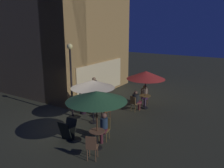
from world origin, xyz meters
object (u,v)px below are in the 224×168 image
at_px(cafe_chair_2, 92,146).
at_px(patron_seated_0, 103,125).
at_px(cafe_chair_1, 105,127).
at_px(cafe_table_1, 97,137).
at_px(patron_seated_1, 145,94).
at_px(menu_sandwich_board, 68,130).
at_px(cafe_chair_0, 107,108).
at_px(patio_umbrella_0, 93,84).
at_px(cafe_chair_4, 134,102).
at_px(patron_seated_2, 136,99).
at_px(cafe_chair_3, 144,95).
at_px(cafe_table_0, 93,113).
at_px(street_lamp_near_corner, 71,69).
at_px(cafe_table_2, 145,99).
at_px(patio_umbrella_1, 96,96).
at_px(patio_umbrella_2, 146,75).
at_px(patron_standing_3, 83,99).
at_px(patron_standing_4, 94,92).

distance_m(cafe_chair_2, patron_seated_0, 1.50).
bearing_deg(cafe_chair_1, cafe_chair_2, 5.01).
distance_m(cafe_table_1, patron_seated_1, 5.74).
height_order(menu_sandwich_board, cafe_chair_0, cafe_chair_0).
xyz_separation_m(patio_umbrella_0, cafe_chair_0, (0.75, -0.33, -1.40)).
bearing_deg(cafe_chair_0, cafe_chair_4, -178.89).
bearing_deg(patron_seated_2, cafe_chair_1, -152.67).
xyz_separation_m(cafe_chair_0, cafe_chair_3, (3.18, -0.68, -0.03)).
relative_size(cafe_chair_2, patron_seated_0, 0.80).
relative_size(cafe_table_1, cafe_chair_2, 0.77).
height_order(cafe_table_0, patron_seated_2, patron_seated_2).
distance_m(cafe_chair_1, patron_seated_0, 0.20).
xyz_separation_m(cafe_chair_1, cafe_chair_4, (3.57, 0.39, -0.02)).
height_order(street_lamp_near_corner, menu_sandwich_board, street_lamp_near_corner).
distance_m(cafe_chair_2, patron_seated_2, 5.35).
bearing_deg(cafe_table_0, cafe_table_2, -22.79).
bearing_deg(cafe_chair_3, street_lamp_near_corner, -58.81).
relative_size(patio_umbrella_1, cafe_chair_1, 2.48).
relative_size(street_lamp_near_corner, patio_umbrella_2, 1.73).
bearing_deg(patron_seated_1, cafe_chair_3, 180.00).
relative_size(cafe_table_1, cafe_chair_3, 0.79).
bearing_deg(patio_umbrella_1, cafe_table_0, 39.86).
relative_size(street_lamp_near_corner, patio_umbrella_1, 1.63).
relative_size(cafe_table_2, patio_umbrella_0, 0.36).
height_order(cafe_chair_0, patron_seated_0, patron_seated_0).
bearing_deg(patio_umbrella_1, cafe_table_1, 0.00).
distance_m(menu_sandwich_board, patron_standing_3, 2.96).
relative_size(cafe_table_0, patio_umbrella_1, 0.33).
bearing_deg(cafe_table_0, patio_umbrella_2, -22.79).
relative_size(street_lamp_near_corner, patron_standing_4, 2.10).
relative_size(menu_sandwich_board, cafe_chair_4, 0.97).
height_order(patio_umbrella_1, cafe_chair_3, patio_umbrella_1).
height_order(patron_seated_0, patron_standing_3, patron_standing_3).
distance_m(cafe_table_1, patron_standing_3, 3.82).
xyz_separation_m(patio_umbrella_1, patron_seated_2, (4.50, 0.51, -1.47)).
bearing_deg(patio_umbrella_2, menu_sandwich_board, 166.45).
height_order(patio_umbrella_0, patron_standing_4, patio_umbrella_0).
distance_m(cafe_table_2, cafe_chair_1, 4.34).
xyz_separation_m(patio_umbrella_2, patron_seated_2, (-0.64, 0.26, -1.31)).
distance_m(patio_umbrella_2, patron_seated_1, 1.44).
relative_size(cafe_table_1, patron_standing_4, 0.41).
relative_size(cafe_chair_3, cafe_chair_4, 1.09).
relative_size(patio_umbrella_2, cafe_chair_2, 2.30).
distance_m(cafe_chair_2, cafe_chair_4, 5.23).
xyz_separation_m(patio_umbrella_2, patron_standing_4, (-1.44, 2.59, -1.06)).
relative_size(menu_sandwich_board, cafe_chair_2, 0.88).
relative_size(cafe_chair_3, patron_seated_0, 0.79).
height_order(cafe_chair_4, patron_seated_2, patron_seated_2).
distance_m(menu_sandwich_board, cafe_chair_1, 1.58).
height_order(street_lamp_near_corner, cafe_chair_4, street_lamp_near_corner).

